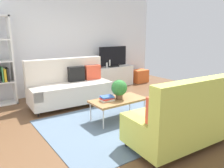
{
  "coord_description": "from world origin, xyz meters",
  "views": [
    {
      "loc": [
        -2.51,
        -3.2,
        1.71
      ],
      "look_at": [
        0.08,
        0.46,
        0.65
      ],
      "focal_mm": 34.98,
      "sensor_mm": 36.0,
      "label": 1
    }
  ],
  "objects_px": {
    "vase_1": "(100,66)",
    "table_book_0": "(107,100)",
    "tv_console": "(113,76)",
    "vase_0": "(96,66)",
    "couch_beige": "(70,86)",
    "storage_trunk": "(140,76)",
    "tv": "(113,57)",
    "bottle_0": "(107,65)",
    "couch_green": "(188,117)",
    "coffee_table": "(118,101)",
    "bottle_1": "(110,63)",
    "potted_plant": "(119,88)"
  },
  "relations": [
    {
      "from": "couch_beige",
      "to": "vase_1",
      "type": "distance_m",
      "value": 1.8
    },
    {
      "from": "bottle_1",
      "to": "table_book_0",
      "type": "bearing_deg",
      "value": -125.7
    },
    {
      "from": "tv_console",
      "to": "vase_0",
      "type": "bearing_deg",
      "value": 175.07
    },
    {
      "from": "tv",
      "to": "bottle_1",
      "type": "distance_m",
      "value": 0.24
    },
    {
      "from": "bottle_0",
      "to": "table_book_0",
      "type": "bearing_deg",
      "value": -123.8
    },
    {
      "from": "storage_trunk",
      "to": "bottle_1",
      "type": "height_order",
      "value": "bottle_1"
    },
    {
      "from": "bottle_0",
      "to": "tv",
      "type": "bearing_deg",
      "value": 4.56
    },
    {
      "from": "vase_1",
      "to": "tv",
      "type": "bearing_deg",
      "value": -9.28
    },
    {
      "from": "tv",
      "to": "vase_1",
      "type": "height_order",
      "value": "tv"
    },
    {
      "from": "coffee_table",
      "to": "vase_1",
      "type": "height_order",
      "value": "vase_1"
    },
    {
      "from": "bottle_1",
      "to": "vase_1",
      "type": "bearing_deg",
      "value": 162.7
    },
    {
      "from": "tv_console",
      "to": "tv",
      "type": "xyz_separation_m",
      "value": [
        0.0,
        -0.02,
        0.63
      ]
    },
    {
      "from": "couch_green",
      "to": "storage_trunk",
      "type": "distance_m",
      "value": 4.37
    },
    {
      "from": "coffee_table",
      "to": "tv",
      "type": "relative_size",
      "value": 1.1
    },
    {
      "from": "tv",
      "to": "vase_1",
      "type": "bearing_deg",
      "value": 170.72
    },
    {
      "from": "storage_trunk",
      "to": "vase_0",
      "type": "distance_m",
      "value": 1.75
    },
    {
      "from": "vase_1",
      "to": "bottle_0",
      "type": "xyz_separation_m",
      "value": [
        0.18,
        -0.09,
        0.02
      ]
    },
    {
      "from": "vase_0",
      "to": "tv",
      "type": "bearing_deg",
      "value": -6.88
    },
    {
      "from": "vase_0",
      "to": "bottle_1",
      "type": "relative_size",
      "value": 0.52
    },
    {
      "from": "vase_0",
      "to": "potted_plant",
      "type": "bearing_deg",
      "value": -111.13
    },
    {
      "from": "tv",
      "to": "storage_trunk",
      "type": "height_order",
      "value": "tv"
    },
    {
      "from": "storage_trunk",
      "to": "bottle_1",
      "type": "bearing_deg",
      "value": 177.23
    },
    {
      "from": "potted_plant",
      "to": "vase_1",
      "type": "bearing_deg",
      "value": 65.78
    },
    {
      "from": "storage_trunk",
      "to": "vase_1",
      "type": "bearing_deg",
      "value": 174.39
    },
    {
      "from": "couch_green",
      "to": "tv_console",
      "type": "distance_m",
      "value": 3.98
    },
    {
      "from": "couch_green",
      "to": "tv",
      "type": "distance_m",
      "value": 3.99
    },
    {
      "from": "tv_console",
      "to": "storage_trunk",
      "type": "xyz_separation_m",
      "value": [
        1.1,
        -0.1,
        -0.1
      ]
    },
    {
      "from": "coffee_table",
      "to": "tv_console",
      "type": "distance_m",
      "value": 2.81
    },
    {
      "from": "couch_green",
      "to": "coffee_table",
      "type": "bearing_deg",
      "value": 105.12
    },
    {
      "from": "vase_1",
      "to": "table_book_0",
      "type": "bearing_deg",
      "value": -119.63
    },
    {
      "from": "storage_trunk",
      "to": "vase_1",
      "type": "distance_m",
      "value": 1.61
    },
    {
      "from": "vase_0",
      "to": "coffee_table",
      "type": "bearing_deg",
      "value": -111.72
    },
    {
      "from": "couch_beige",
      "to": "vase_0",
      "type": "height_order",
      "value": "couch_beige"
    },
    {
      "from": "storage_trunk",
      "to": "bottle_0",
      "type": "bearing_deg",
      "value": 177.46
    },
    {
      "from": "couch_green",
      "to": "bottle_1",
      "type": "xyz_separation_m",
      "value": [
        1.12,
        3.73,
        0.31
      ]
    },
    {
      "from": "tv_console",
      "to": "coffee_table",
      "type": "bearing_deg",
      "value": -123.16
    },
    {
      "from": "vase_1",
      "to": "bottle_0",
      "type": "bearing_deg",
      "value": -26.88
    },
    {
      "from": "coffee_table",
      "to": "bottle_1",
      "type": "height_order",
      "value": "bottle_1"
    },
    {
      "from": "vase_0",
      "to": "bottle_1",
      "type": "bearing_deg",
      "value": -11.54
    },
    {
      "from": "coffee_table",
      "to": "potted_plant",
      "type": "distance_m",
      "value": 0.25
    },
    {
      "from": "tv_console",
      "to": "tv",
      "type": "height_order",
      "value": "tv"
    },
    {
      "from": "table_book_0",
      "to": "bottle_0",
      "type": "xyz_separation_m",
      "value": [
        1.52,
        2.27,
        0.28
      ]
    },
    {
      "from": "table_book_0",
      "to": "coffee_table",
      "type": "bearing_deg",
      "value": -10.03
    },
    {
      "from": "couch_green",
      "to": "vase_1",
      "type": "xyz_separation_m",
      "value": [
        0.83,
        3.82,
        0.25
      ]
    },
    {
      "from": "tv_console",
      "to": "table_book_0",
      "type": "bearing_deg",
      "value": -127.46
    },
    {
      "from": "potted_plant",
      "to": "bottle_1",
      "type": "distance_m",
      "value": 2.69
    },
    {
      "from": "table_book_0",
      "to": "vase_0",
      "type": "xyz_separation_m",
      "value": [
        1.19,
        2.36,
        0.26
      ]
    },
    {
      "from": "bottle_0",
      "to": "couch_green",
      "type": "bearing_deg",
      "value": -105.12
    },
    {
      "from": "couch_green",
      "to": "couch_beige",
      "type": "bearing_deg",
      "value": 107.07
    },
    {
      "from": "coffee_table",
      "to": "couch_green",
      "type": "bearing_deg",
      "value": -78.94
    }
  ]
}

